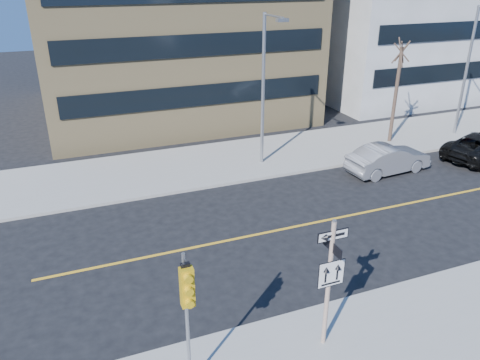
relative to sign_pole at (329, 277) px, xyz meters
name	(u,v)px	position (x,y,z in m)	size (l,w,h in m)	color
ground	(285,295)	(0.00, 2.51, -2.44)	(120.00, 120.00, 0.00)	black
far_sidewalk	(443,130)	(18.00, 14.51, -2.36)	(66.00, 6.00, 0.15)	#9B9891
road_centerline	(466,192)	(12.00, 6.51, -2.43)	(40.00, 0.14, 0.01)	gold
sign_pole	(329,277)	(0.00, 0.00, 0.00)	(0.92, 0.92, 4.06)	silver
traffic_signal	(187,297)	(-4.00, -0.15, 0.59)	(0.32, 0.45, 4.00)	gray
parked_car_b	(388,159)	(9.88, 9.99, -1.66)	(4.72, 1.65, 1.56)	gray
streetlight_a	(265,81)	(4.00, 13.27, 2.32)	(0.55, 2.25, 8.00)	gray
streetlight_b	(471,64)	(18.00, 13.27, 2.32)	(0.55, 2.25, 8.00)	gray
street_tree_west	(401,54)	(13.00, 13.81, 3.09)	(1.80, 1.80, 6.35)	#3B2B23
building_grey_mid	(411,2)	(24.00, 26.51, 5.06)	(20.00, 16.00, 15.00)	#A0A2A5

